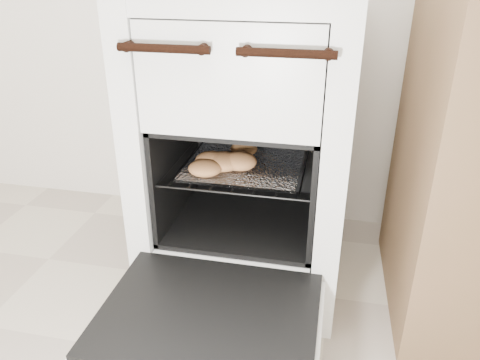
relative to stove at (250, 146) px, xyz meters
name	(u,v)px	position (x,y,z in m)	size (l,w,h in m)	color
stove	(250,146)	(0.00, 0.00, 0.00)	(0.60, 0.67, 0.93)	silver
oven_door	(209,317)	(0.00, -0.51, -0.25)	(0.54, 0.42, 0.04)	black
oven_rack	(245,164)	(0.00, -0.07, -0.03)	(0.44, 0.42, 0.01)	black
foil_sheet	(244,165)	(0.00, -0.09, -0.03)	(0.34, 0.30, 0.01)	white
baked_rolls	(225,161)	(-0.05, -0.13, 0.00)	(0.22, 0.29, 0.05)	#B47A48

